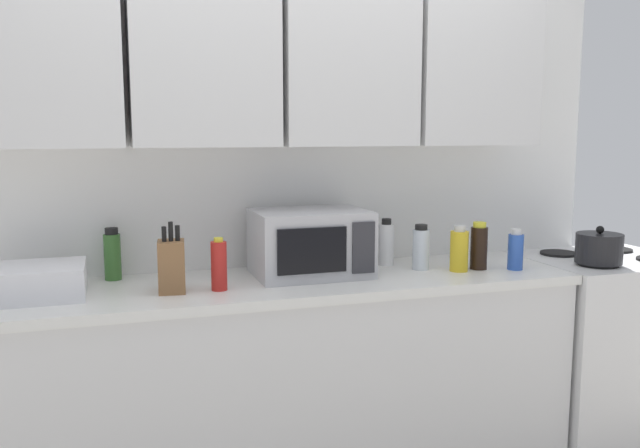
{
  "coord_description": "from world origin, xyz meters",
  "views": [
    {
      "loc": [
        -0.69,
        -2.9,
        1.52
      ],
      "look_at": [
        0.17,
        -0.25,
        1.12
      ],
      "focal_mm": 36.97,
      "sensor_mm": 36.0,
      "label": 1
    }
  ],
  "objects_px": {
    "dish_rack": "(32,282)",
    "microwave": "(310,243)",
    "bottle_blue_cleaner": "(516,251)",
    "stove_range": "(601,346)",
    "bottle_red_sauce": "(219,265)",
    "bottle_white_jar": "(386,243)",
    "bottle_yellow_mustard": "(459,250)",
    "kettle": "(599,248)",
    "bottle_clear_tall": "(421,248)",
    "bottle_green_oil": "(112,255)",
    "bottle_soy_dark": "(479,247)",
    "knife_block": "(172,266)"
  },
  "relations": [
    {
      "from": "dish_rack",
      "to": "bottle_clear_tall",
      "type": "xyz_separation_m",
      "value": [
        1.6,
        0.01,
        0.04
      ]
    },
    {
      "from": "bottle_red_sauce",
      "to": "bottle_blue_cleaner",
      "type": "bearing_deg",
      "value": -0.93
    },
    {
      "from": "dish_rack",
      "to": "bottle_white_jar",
      "type": "distance_m",
      "value": 1.5
    },
    {
      "from": "stove_range",
      "to": "bottle_white_jar",
      "type": "distance_m",
      "value": 1.24
    },
    {
      "from": "bottle_blue_cleaner",
      "to": "bottle_clear_tall",
      "type": "height_order",
      "value": "bottle_clear_tall"
    },
    {
      "from": "knife_block",
      "to": "bottle_green_oil",
      "type": "relative_size",
      "value": 1.26
    },
    {
      "from": "stove_range",
      "to": "bottle_soy_dark",
      "type": "xyz_separation_m",
      "value": [
        -0.74,
        -0.04,
        0.55
      ]
    },
    {
      "from": "bottle_soy_dark",
      "to": "bottle_red_sauce",
      "type": "bearing_deg",
      "value": -178.11
    },
    {
      "from": "knife_block",
      "to": "bottle_red_sauce",
      "type": "bearing_deg",
      "value": -8.34
    },
    {
      "from": "bottle_blue_cleaner",
      "to": "bottle_red_sauce",
      "type": "xyz_separation_m",
      "value": [
        -1.32,
        0.02,
        0.01
      ]
    },
    {
      "from": "bottle_red_sauce",
      "to": "bottle_green_oil",
      "type": "height_order",
      "value": "bottle_green_oil"
    },
    {
      "from": "bottle_red_sauce",
      "to": "dish_rack",
      "type": "bearing_deg",
      "value": 171.71
    },
    {
      "from": "bottle_red_sauce",
      "to": "bottle_clear_tall",
      "type": "distance_m",
      "value": 0.93
    },
    {
      "from": "bottle_green_oil",
      "to": "bottle_white_jar",
      "type": "relative_size",
      "value": 1.01
    },
    {
      "from": "bottle_red_sauce",
      "to": "bottle_yellow_mustard",
      "type": "height_order",
      "value": "bottle_red_sauce"
    },
    {
      "from": "bottle_white_jar",
      "to": "bottle_clear_tall",
      "type": "xyz_separation_m",
      "value": [
        0.11,
        -0.14,
        -0.0
      ]
    },
    {
      "from": "kettle",
      "to": "bottle_soy_dark",
      "type": "relative_size",
      "value": 0.98
    },
    {
      "from": "kettle",
      "to": "dish_rack",
      "type": "distance_m",
      "value": 2.43
    },
    {
      "from": "stove_range",
      "to": "knife_block",
      "type": "xyz_separation_m",
      "value": [
        -2.09,
        -0.05,
        0.55
      ]
    },
    {
      "from": "bottle_blue_cleaner",
      "to": "bottle_red_sauce",
      "type": "relative_size",
      "value": 0.88
    },
    {
      "from": "stove_range",
      "to": "dish_rack",
      "type": "height_order",
      "value": "dish_rack"
    },
    {
      "from": "microwave",
      "to": "bottle_red_sauce",
      "type": "bearing_deg",
      "value": -159.73
    },
    {
      "from": "microwave",
      "to": "bottle_soy_dark",
      "type": "height_order",
      "value": "microwave"
    },
    {
      "from": "bottle_yellow_mustard",
      "to": "kettle",
      "type": "bearing_deg",
      "value": -7.39
    },
    {
      "from": "bottle_blue_cleaner",
      "to": "bottle_white_jar",
      "type": "bearing_deg",
      "value": 151.8
    },
    {
      "from": "stove_range",
      "to": "bottle_clear_tall",
      "type": "height_order",
      "value": "bottle_clear_tall"
    },
    {
      "from": "bottle_red_sauce",
      "to": "bottle_green_oil",
      "type": "relative_size",
      "value": 0.95
    },
    {
      "from": "bottle_soy_dark",
      "to": "bottle_green_oil",
      "type": "bearing_deg",
      "value": 169.8
    },
    {
      "from": "bottle_white_jar",
      "to": "bottle_yellow_mustard",
      "type": "distance_m",
      "value": 0.34
    },
    {
      "from": "bottle_clear_tall",
      "to": "bottle_white_jar",
      "type": "bearing_deg",
      "value": 127.7
    },
    {
      "from": "knife_block",
      "to": "bottle_soy_dark",
      "type": "bearing_deg",
      "value": 0.53
    },
    {
      "from": "dish_rack",
      "to": "bottle_clear_tall",
      "type": "distance_m",
      "value": 1.6
    },
    {
      "from": "dish_rack",
      "to": "microwave",
      "type": "bearing_deg",
      "value": 2.88
    },
    {
      "from": "dish_rack",
      "to": "bottle_blue_cleaner",
      "type": "height_order",
      "value": "bottle_blue_cleaner"
    },
    {
      "from": "bottle_red_sauce",
      "to": "bottle_white_jar",
      "type": "bearing_deg",
      "value": 17.13
    },
    {
      "from": "knife_block",
      "to": "bottle_green_oil",
      "type": "distance_m",
      "value": 0.36
    },
    {
      "from": "bottle_green_oil",
      "to": "bottle_yellow_mustard",
      "type": "relative_size",
      "value": 1.07
    },
    {
      "from": "kettle",
      "to": "bottle_clear_tall",
      "type": "relative_size",
      "value": 1.03
    },
    {
      "from": "bottle_blue_cleaner",
      "to": "bottle_white_jar",
      "type": "relative_size",
      "value": 0.85
    },
    {
      "from": "bottle_clear_tall",
      "to": "bottle_green_oil",
      "type": "bearing_deg",
      "value": 171.01
    },
    {
      "from": "bottle_green_oil",
      "to": "bottle_blue_cleaner",
      "type": "bearing_deg",
      "value": -11.26
    },
    {
      "from": "bottle_soy_dark",
      "to": "bottle_white_jar",
      "type": "height_order",
      "value": "bottle_white_jar"
    },
    {
      "from": "bottle_soy_dark",
      "to": "bottle_white_jar",
      "type": "bearing_deg",
      "value": 149.31
    },
    {
      "from": "bottle_yellow_mustard",
      "to": "stove_range",
      "type": "bearing_deg",
      "value": 3.54
    },
    {
      "from": "microwave",
      "to": "stove_range",
      "type": "bearing_deg",
      "value": -2.88
    },
    {
      "from": "dish_rack",
      "to": "bottle_red_sauce",
      "type": "height_order",
      "value": "bottle_red_sauce"
    },
    {
      "from": "bottle_blue_cleaner",
      "to": "stove_range",
      "type": "bearing_deg",
      "value": 9.71
    },
    {
      "from": "bottle_red_sauce",
      "to": "bottle_green_oil",
      "type": "xyz_separation_m",
      "value": [
        -0.39,
        0.32,
        0.01
      ]
    },
    {
      "from": "stove_range",
      "to": "knife_block",
      "type": "relative_size",
      "value": 3.33
    },
    {
      "from": "bottle_yellow_mustard",
      "to": "bottle_green_oil",
      "type": "bearing_deg",
      "value": 168.64
    }
  ]
}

